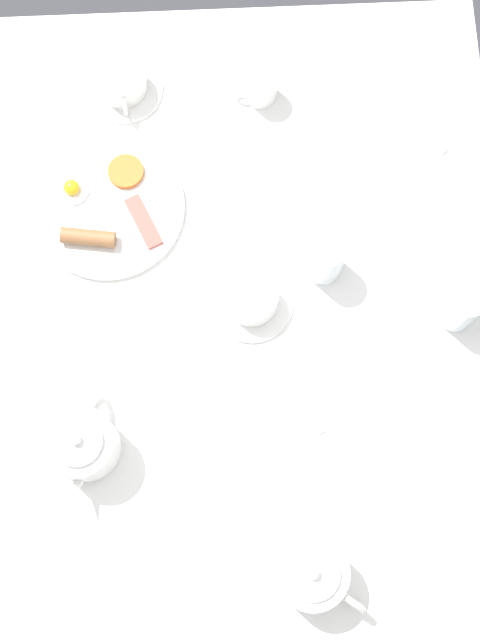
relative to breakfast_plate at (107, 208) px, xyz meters
name	(u,v)px	position (x,y,z in m)	size (l,w,h in m)	color
ground_plane	(240,396)	(-0.22, 0.22, -0.76)	(8.00, 8.00, 0.00)	#333338
table	(240,332)	(-0.22, 0.22, -0.08)	(0.93, 1.22, 0.75)	white
breakfast_plate	(107,208)	(0.00, 0.00, 0.00)	(0.27, 0.27, 0.04)	white
teapot_near	(82,444)	(0.04, 0.42, 0.04)	(0.11, 0.20, 0.12)	white
teapot_far	(311,573)	(-0.32, 0.63, 0.04)	(0.17, 0.13, 0.12)	white
teacup_with_saucer_left	(123,83)	(-0.03, -0.23, 0.02)	(0.14, 0.14, 0.06)	white
teacup_with_saucer_right	(252,299)	(-0.25, 0.18, 0.02)	(0.14, 0.14, 0.06)	white
water_glass_short	(325,258)	(-0.37, 0.12, 0.04)	(0.07, 0.07, 0.10)	white
wine_glass_spare	(462,307)	(-0.59, 0.22, 0.04)	(0.07, 0.07, 0.11)	white
creamer_jug	(260,85)	(-0.28, -0.21, 0.03)	(0.09, 0.06, 0.07)	white
fork_by_plate	(302,389)	(-0.32, 0.34, -0.01)	(0.07, 0.16, 0.00)	silver
knife_by_plate	(412,112)	(-0.55, -0.16, -0.01)	(0.12, 0.17, 0.00)	silver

